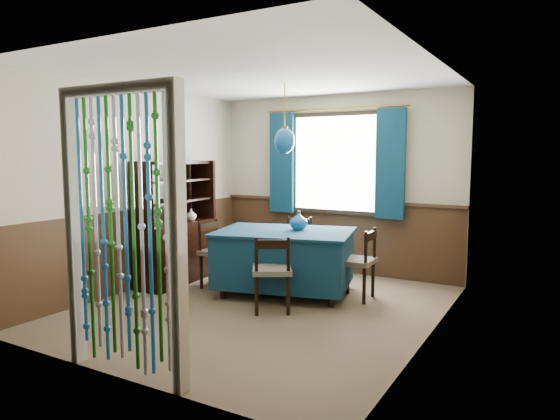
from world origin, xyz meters
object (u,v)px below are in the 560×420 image
Objects in this scene: chair_near at (272,271)px; chair_far at (296,246)px; sideboard at (176,240)px; vase_table at (298,221)px; pendant_lamp at (285,141)px; chair_right at (358,262)px; vase_sideboard at (191,214)px; bowl_shelf at (166,199)px; chair_left at (218,252)px; dining_table at (284,257)px.

chair_near is 1.46m from chair_far.
sideboard is 1.69m from vase_table.
pendant_lamp is at bearing -126.36° from vase_table.
chair_right is 0.87m from vase_table.
vase_sideboard is at bearing 92.71° from chair_right.
chair_right is 3.86× the size of bowl_shelf.
bowl_shelf is (-2.31, -0.68, 0.67)m from chair_right.
vase_sideboard is (-0.57, 0.18, 0.43)m from chair_left.
sideboard is (-2.37, -0.45, 0.12)m from chair_right.
chair_right is at bearing 14.31° from pendant_lamp.
chair_right is (0.62, 0.90, -0.00)m from chair_near.
bowl_shelf is at bearing -162.25° from pendant_lamp.
dining_table is 1.53m from sideboard.
vase_sideboard is (-1.45, 0.02, -0.95)m from pendant_lamp.
bowl_shelf is (-0.57, -0.30, 0.67)m from chair_left.
chair_near is (0.23, -0.69, -0.00)m from dining_table.
chair_near is 1.57m from pendant_lamp.
sideboard is 7.43× the size of bowl_shelf.
sideboard is 7.67× the size of vase_table.
sideboard is 0.41m from vase_sideboard.
vase_sideboard is at bearing 71.87° from sideboard.
chair_right is 2.41m from sideboard.
pendant_lamp reaches higher than chair_far.
pendant_lamp is at bearing 76.43° from chair_near.
chair_right is (0.86, 0.22, -0.00)m from dining_table.
sideboard is 1.99m from pendant_lamp.
chair_near is 1.00× the size of chair_far.
chair_far is 1.09m from chair_left.
chair_near is 0.95m from vase_table.
bowl_shelf is 0.53m from vase_sideboard.
sideboard is at bearing 104.32° from bowl_shelf.
bowl_shelf is at bearing -61.16° from chair_left.
bowl_shelf is at bearing -176.68° from dining_table.
sideboard is (-1.51, -0.23, 0.12)m from dining_table.
chair_far is 1.02× the size of pendant_lamp.
dining_table is 2.19× the size of chair_near.
chair_near is 3.87× the size of bowl_shelf.
dining_table is at bearing -0.67° from vase_sideboard.
chair_left is (-0.88, -0.16, 0.00)m from dining_table.
vase_sideboard is at bearing 90.00° from bowl_shelf.
pendant_lamp is at bearing 100.21° from chair_far.
chair_left is at bearing -169.51° from pendant_lamp.
chair_right is at bearing -0.12° from dining_table.
chair_far is at bearing 120.89° from vase_table.
chair_near is 1.23m from chair_left.
bowl_shelf is 1.26× the size of vase_sideboard.
sideboard reaches higher than chair_right.
chair_far is at bearing 107.48° from pendant_lamp.
vase_table is at bearing 21.49° from bowl_shelf.
pendant_lamp is 3.93× the size of vase_table.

